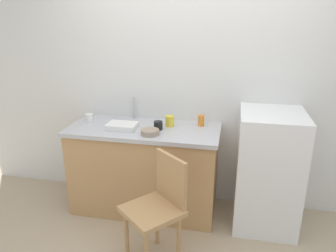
# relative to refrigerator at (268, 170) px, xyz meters

# --- Properties ---
(back_wall) EXTENTS (4.80, 0.10, 2.44)m
(back_wall) POSITION_rel_refrigerator_xyz_m (-0.74, 0.36, 0.67)
(back_wall) COLOR silver
(back_wall) RESTS_ON ground_plane
(cabinet_base) EXTENTS (1.42, 0.60, 0.84)m
(cabinet_base) POSITION_rel_refrigerator_xyz_m (-1.18, 0.01, -0.13)
(cabinet_base) COLOR tan
(cabinet_base) RESTS_ON ground_plane
(countertop) EXTENTS (1.46, 0.64, 0.04)m
(countertop) POSITION_rel_refrigerator_xyz_m (-1.18, 0.01, 0.31)
(countertop) COLOR #B7B7BC
(countertop) RESTS_ON cabinet_base
(faucet) EXTENTS (0.02, 0.02, 0.23)m
(faucet) POSITION_rel_refrigerator_xyz_m (-1.36, 0.26, 0.44)
(faucet) COLOR #B7B7BC
(faucet) RESTS_ON countertop
(refrigerator) EXTENTS (0.56, 0.62, 1.10)m
(refrigerator) POSITION_rel_refrigerator_xyz_m (0.00, 0.00, 0.00)
(refrigerator) COLOR white
(refrigerator) RESTS_ON ground_plane
(chair) EXTENTS (0.56, 0.56, 0.89)m
(chair) POSITION_rel_refrigerator_xyz_m (-0.87, -0.69, -0.05)
(chair) COLOR tan
(chair) RESTS_ON ground_plane
(dish_tray) EXTENTS (0.28, 0.20, 0.05)m
(dish_tray) POSITION_rel_refrigerator_xyz_m (-1.38, -0.06, 0.35)
(dish_tray) COLOR white
(dish_tray) RESTS_ON countertop
(terracotta_bowl) EXTENTS (0.17, 0.17, 0.05)m
(terracotta_bowl) POSITION_rel_refrigerator_xyz_m (-1.07, -0.16, 0.35)
(terracotta_bowl) COLOR gray
(terracotta_bowl) RESTS_ON countertop
(cup_white) EXTENTS (0.08, 0.08, 0.08)m
(cup_white) POSITION_rel_refrigerator_xyz_m (-1.77, 0.07, 0.37)
(cup_white) COLOR white
(cup_white) RESTS_ON countertop
(cup_black) EXTENTS (0.08, 0.08, 0.08)m
(cup_black) POSITION_rel_refrigerator_xyz_m (-1.03, -0.01, 0.37)
(cup_black) COLOR black
(cup_black) RESTS_ON countertop
(cup_yellow) EXTENTS (0.08, 0.08, 0.10)m
(cup_yellow) POSITION_rel_refrigerator_xyz_m (-0.94, 0.10, 0.38)
(cup_yellow) COLOR yellow
(cup_yellow) RESTS_ON countertop
(cup_orange) EXTENTS (0.06, 0.06, 0.11)m
(cup_orange) POSITION_rel_refrigerator_xyz_m (-0.65, 0.18, 0.38)
(cup_orange) COLOR orange
(cup_orange) RESTS_ON countertop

